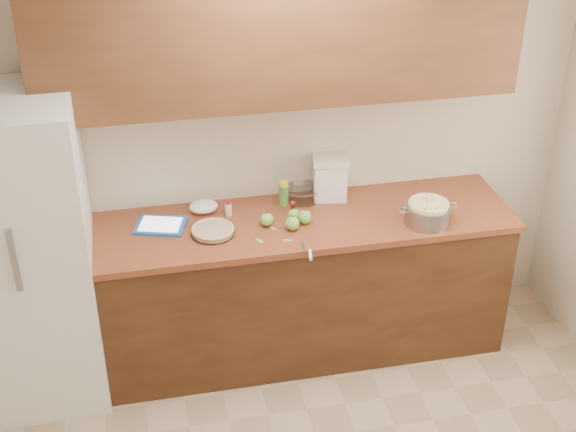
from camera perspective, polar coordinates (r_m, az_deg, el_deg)
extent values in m
plane|color=beige|center=(4.70, -0.93, 5.64)|extent=(3.60, 0.00, 3.60)
cube|color=#4A2B14|center=(4.86, -0.11, -5.21)|extent=(2.60, 0.65, 0.88)
cube|color=#9A472A|center=(4.60, -0.12, -0.55)|extent=(2.64, 0.68, 0.04)
cube|color=brown|center=(4.31, -0.56, 12.58)|extent=(2.60, 0.34, 0.70)
cube|color=white|center=(4.55, -18.10, -2.65)|extent=(0.70, 0.70, 1.80)
cylinder|color=silver|center=(4.48, -5.37, -1.08)|extent=(0.25, 0.25, 0.03)
cylinder|color=beige|center=(4.48, -5.37, -1.07)|extent=(0.22, 0.22, 0.03)
torus|color=beige|center=(4.47, -5.37, -0.93)|extent=(0.24, 0.24, 0.02)
cylinder|color=gray|center=(4.62, 9.90, 0.14)|extent=(0.26, 0.26, 0.11)
torus|color=gray|center=(4.55, 8.23, 0.41)|extent=(0.06, 0.06, 0.01)
torus|color=gray|center=(4.65, 11.63, 0.77)|extent=(0.06, 0.06, 0.01)
cylinder|color=beige|center=(4.61, 9.92, 0.31)|extent=(0.23, 0.23, 0.12)
cube|color=white|center=(4.80, 2.99, 2.69)|extent=(0.22, 0.22, 0.24)
cube|color=#FAE8C8|center=(4.74, 3.03, 4.07)|extent=(0.24, 0.24, 0.02)
cube|color=#215AA1|center=(4.59, -9.06, -0.68)|extent=(0.33, 0.28, 0.02)
cube|color=white|center=(4.58, -9.07, -0.57)|extent=(0.27, 0.22, 0.00)
cube|color=gray|center=(4.35, 1.09, -2.22)|extent=(0.04, 0.10, 0.00)
cylinder|color=white|center=(4.27, 1.60, -2.78)|extent=(0.03, 0.09, 0.02)
cylinder|color=#4C8C38|center=(4.73, -0.30, 1.50)|extent=(0.06, 0.06, 0.13)
cylinder|color=yellow|center=(4.69, -0.30, 2.32)|extent=(0.05, 0.05, 0.03)
cylinder|color=beige|center=(4.64, -4.26, 0.47)|extent=(0.04, 0.04, 0.08)
cylinder|color=red|center=(4.62, -4.28, 0.98)|extent=(0.03, 0.03, 0.02)
cylinder|color=black|center=(4.64, 0.36, 0.48)|extent=(0.03, 0.03, 0.07)
cylinder|color=red|center=(4.62, 0.36, 0.94)|extent=(0.03, 0.03, 0.01)
cylinder|color=silver|center=(4.80, 1.06, 1.61)|extent=(0.20, 0.20, 0.08)
torus|color=silver|center=(4.78, 1.06, 1.99)|extent=(0.22, 0.22, 0.01)
ellipsoid|color=white|center=(4.69, -6.02, 0.67)|extent=(0.18, 0.16, 0.07)
sphere|color=#72AF3E|center=(4.53, -1.52, -0.26)|extent=(0.08, 0.08, 0.08)
cylinder|color=#3F2D19|center=(4.51, -1.53, 0.24)|extent=(0.01, 0.01, 0.01)
sphere|color=#72AF3E|center=(4.58, 0.45, 0.08)|extent=(0.07, 0.07, 0.07)
cylinder|color=#3F2D19|center=(4.56, 0.45, 0.54)|extent=(0.01, 0.01, 0.01)
sphere|color=#72AF3E|center=(4.49, 0.31, -0.54)|extent=(0.08, 0.08, 0.08)
cylinder|color=#3F2D19|center=(4.46, 0.31, -0.03)|extent=(0.01, 0.01, 0.01)
sphere|color=#72AF3E|center=(4.55, 1.18, -0.08)|extent=(0.08, 0.08, 0.08)
cylinder|color=#3F2D19|center=(4.52, 1.19, 0.44)|extent=(0.01, 0.01, 0.01)
cube|color=#7DB156|center=(4.41, -2.05, -1.78)|extent=(0.04, 0.05, 0.00)
cube|color=#7DB156|center=(4.52, -1.06, -0.88)|extent=(0.04, 0.04, 0.00)
cube|color=#7DB156|center=(4.41, -0.03, -1.74)|extent=(0.05, 0.03, 0.00)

